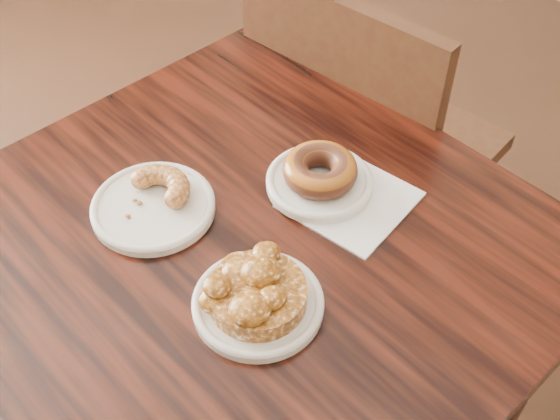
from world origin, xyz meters
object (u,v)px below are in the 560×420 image
Objects in this scene: chair_far at (382,148)px; glazed_donut at (320,170)px; cafe_table at (245,382)px; apple_fritter at (257,291)px; cruller_fragment at (151,197)px.

chair_far is 8.16× the size of glazed_donut.
glazed_donut is (0.03, 0.16, 0.41)m from cafe_table.
chair_far is 0.56m from glazed_donut.
glazed_donut reaches higher than apple_fritter.
glazed_donut is at bearing 109.22° from chair_far.
chair_far is 5.28× the size of apple_fritter.
apple_fritter reaches higher than cafe_table.
cafe_table is 0.43m from cruller_fragment.
chair_far reaches higher than cruller_fragment.
cafe_table is at bearing 102.63° from chair_far.
cruller_fragment is at bearing -132.63° from glazed_donut.
cruller_fragment is (-0.22, 0.04, -0.01)m from apple_fritter.
chair_far reaches higher than cafe_table.
chair_far is 0.76m from apple_fritter.
cafe_table is 7.30× the size of cruller_fragment.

